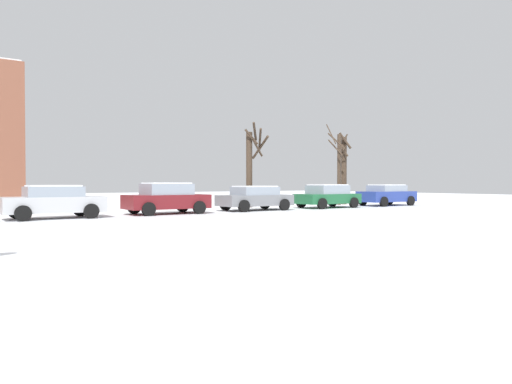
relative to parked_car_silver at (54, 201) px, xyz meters
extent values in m
plane|color=white|center=(-2.69, -9.61, -0.73)|extent=(120.00, 120.00, 0.00)
cube|color=silver|center=(0.00, 0.00, -0.13)|extent=(4.10, 1.78, 0.67)
cube|color=#8C99A8|center=(0.00, 0.00, 0.42)|extent=(2.26, 1.62, 0.43)
cube|color=white|center=(0.00, 0.00, 0.67)|extent=(2.06, 1.49, 0.06)
cylinder|color=black|center=(1.32, 0.90, -0.41)|extent=(0.64, 0.23, 0.64)
cylinder|color=black|center=(1.34, -0.87, -0.41)|extent=(0.64, 0.23, 0.64)
cylinder|color=black|center=(-1.34, 0.87, -0.41)|extent=(0.64, 0.23, 0.64)
cylinder|color=black|center=(-1.32, -0.90, -0.41)|extent=(0.64, 0.23, 0.64)
cube|color=maroon|center=(5.23, 0.15, -0.13)|extent=(4.04, 1.86, 0.67)
cube|color=#8C99A8|center=(5.23, 0.15, 0.48)|extent=(2.23, 1.70, 0.54)
cube|color=white|center=(5.23, 0.15, 0.78)|extent=(2.03, 1.57, 0.06)
cylinder|color=black|center=(6.52, 1.09, -0.41)|extent=(0.64, 0.23, 0.64)
cylinder|color=black|center=(6.54, -0.77, -0.41)|extent=(0.64, 0.23, 0.64)
cylinder|color=black|center=(3.91, 1.06, -0.41)|extent=(0.64, 0.23, 0.64)
cylinder|color=black|center=(3.93, -0.80, -0.41)|extent=(0.64, 0.23, 0.64)
cube|color=slate|center=(10.46, 0.17, -0.17)|extent=(4.12, 1.85, 0.59)
cube|color=#8C99A8|center=(10.46, 0.17, 0.34)|extent=(2.27, 1.69, 0.45)
cube|color=white|center=(10.46, 0.17, 0.60)|extent=(2.07, 1.56, 0.06)
cylinder|color=black|center=(11.78, 1.11, -0.41)|extent=(0.64, 0.23, 0.64)
cylinder|color=black|center=(11.80, -0.74, -0.41)|extent=(0.64, 0.23, 0.64)
cylinder|color=black|center=(9.11, 1.08, -0.41)|extent=(0.64, 0.23, 0.64)
cylinder|color=black|center=(9.13, -0.77, -0.41)|extent=(0.64, 0.23, 0.64)
cube|color=#1E6038|center=(15.69, 0.00, -0.17)|extent=(4.03, 1.88, 0.58)
cube|color=#8C99A8|center=(15.69, 0.00, 0.38)|extent=(2.22, 1.71, 0.52)
cube|color=white|center=(15.69, 0.00, 0.67)|extent=(2.02, 1.58, 0.06)
cylinder|color=black|center=(16.98, 0.95, -0.41)|extent=(0.64, 0.23, 0.64)
cylinder|color=black|center=(17.00, -0.92, -0.41)|extent=(0.64, 0.23, 0.64)
cylinder|color=black|center=(14.37, 0.92, -0.41)|extent=(0.64, 0.23, 0.64)
cylinder|color=black|center=(14.39, -0.95, -0.41)|extent=(0.64, 0.23, 0.64)
cube|color=#283D93|center=(20.91, -0.11, -0.12)|extent=(4.15, 1.79, 0.69)
cube|color=#8C99A8|center=(20.91, -0.11, 0.42)|extent=(2.29, 1.63, 0.40)
cube|color=white|center=(20.91, -0.11, 0.65)|extent=(2.08, 1.51, 0.06)
cylinder|color=black|center=(22.25, 0.80, -0.41)|extent=(0.64, 0.23, 0.64)
cylinder|color=black|center=(22.27, -0.99, -0.41)|extent=(0.64, 0.23, 0.64)
cylinder|color=black|center=(19.56, 0.77, -0.41)|extent=(0.64, 0.23, 0.64)
cylinder|color=black|center=(19.58, -1.02, -0.41)|extent=(0.64, 0.23, 0.64)
cylinder|color=#423326|center=(12.03, 3.15, 1.60)|extent=(0.39, 0.39, 4.68)
cylinder|color=#423326|center=(11.94, 2.77, 3.62)|extent=(0.90, 0.34, 0.96)
cylinder|color=#423326|center=(12.28, 2.90, 3.98)|extent=(0.69, 0.69, 1.09)
cylinder|color=#423326|center=(12.87, 3.15, 3.03)|extent=(0.16, 1.77, 1.41)
cylinder|color=#423326|center=(12.61, 2.82, 3.48)|extent=(0.84, 1.31, 1.31)
cylinder|color=#423326|center=(12.22, 2.62, 3.05)|extent=(1.19, 0.54, 1.24)
cylinder|color=#423326|center=(19.95, 2.95, 1.65)|extent=(0.40, 0.40, 4.76)
cylinder|color=#423326|center=(19.61, 2.76, 3.18)|extent=(0.54, 0.82, 1.12)
cylinder|color=#423326|center=(20.11, 3.17, 3.80)|extent=(0.57, 0.46, 0.98)
cylinder|color=#423326|center=(19.74, 2.62, 3.75)|extent=(0.86, 0.62, 1.17)
cylinder|color=#423326|center=(19.11, 2.57, 1.72)|extent=(0.26, 0.26, 4.90)
cylinder|color=#423326|center=(19.44, 2.44, 2.92)|extent=(0.37, 0.74, 0.84)
cylinder|color=#423326|center=(18.59, 2.29, 3.65)|extent=(0.68, 1.15, 1.17)
cylinder|color=#423326|center=(18.50, 2.72, 4.16)|extent=(0.38, 1.30, 1.48)
cylinder|color=#423326|center=(18.60, 2.39, 3.20)|extent=(0.47, 1.12, 1.19)
camera|label=1|loc=(-4.17, -21.65, 0.79)|focal=33.44mm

